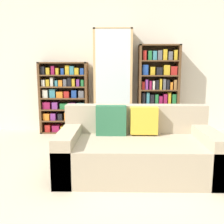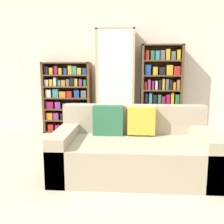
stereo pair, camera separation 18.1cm
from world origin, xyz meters
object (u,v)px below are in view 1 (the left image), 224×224
bookshelf_left (65,99)px  couch (137,149)px  bookshelf_right (158,92)px  wine_bottle (133,138)px  display_cabinet (113,83)px

bookshelf_left → couch: bearing=-56.5°
couch → bookshelf_right: bookshelf_right is taller
bookshelf_right → wine_bottle: bearing=-117.9°
couch → wine_bottle: 0.85m
bookshelf_right → wine_bottle: size_ratio=4.20×
bookshelf_right → couch: bearing=-106.1°
display_cabinet → wine_bottle: display_cabinet is taller
couch → bookshelf_right: (0.53, 1.83, 0.51)m
couch → wine_bottle: size_ratio=4.58×
wine_bottle → display_cabinet: bearing=107.5°
display_cabinet → bookshelf_left: bearing=179.0°
bookshelf_left → wine_bottle: bookshelf_left is taller
bookshelf_right → wine_bottle: (-0.52, -0.99, -0.61)m
bookshelf_left → bookshelf_right: bookshelf_right is taller
couch → bookshelf_left: size_ratio=1.34×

